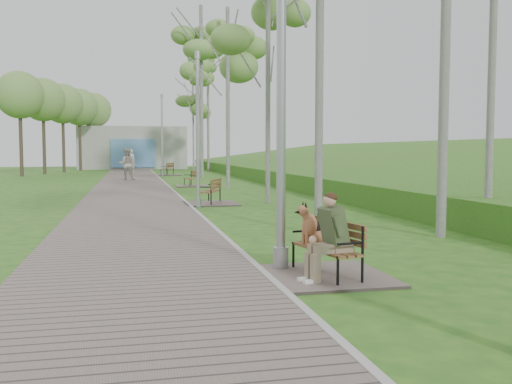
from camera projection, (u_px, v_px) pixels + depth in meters
The scene contains 20 objects.
ground at pixel (322, 328), 5.68m from camera, with size 120.00×120.00×0.00m, color #24531A.
walkway at pixel (132, 188), 26.23m from camera, with size 3.50×67.00×0.04m, color #6C5D57.
kerb at pixel (170, 188), 26.61m from camera, with size 0.10×67.00×0.05m, color #999993.
embankment at pixel (421, 187), 27.75m from camera, with size 14.00×70.00×1.60m, color #538927.
building_north at pixel (133, 148), 54.83m from camera, with size 10.00×5.20×4.00m.
bench_main at pixel (324, 250), 7.88m from camera, with size 1.60×1.78×1.40m.
bench_second at pixel (210, 198), 18.75m from camera, with size 1.70×1.89×1.04m.
bench_third at pixel (191, 183), 27.98m from camera, with size 1.54×1.71×0.94m.
bench_far at pixel (167, 172), 40.34m from camera, with size 1.79×1.99×1.10m.
lamp_post_near at pixel (281, 82), 8.24m from camera, with size 0.23×0.23×5.91m.
lamp_post_second at pixel (198, 135), 17.51m from camera, with size 0.18×0.18×4.78m.
lamp_post_third at pixel (162, 138), 39.21m from camera, with size 0.22×0.22×5.61m.
pedestrian_near at pixel (131, 161), 45.61m from camera, with size 0.68×0.45×1.87m, color silver.
pedestrian_far at pixel (127, 164), 33.49m from camera, with size 0.93×0.72×1.91m, color #9E948A.
birch_mid_a at pixel (268, 21), 18.50m from camera, with size 2.45×2.45×7.58m.
birch_mid_c at pixel (228, 41), 26.11m from camera, with size 2.91×2.91×8.63m.
birch_far_b at pixel (201, 37), 36.06m from camera, with size 2.98×2.98×11.35m.
birch_far_c at pixel (196, 85), 44.01m from camera, with size 2.23×2.23×8.63m.
birch_distant_a at pixel (193, 99), 47.28m from camera, with size 2.39×2.39×7.68m.
birch_distant_b at pixel (208, 60), 46.91m from camera, with size 2.89×2.89×11.76m.
Camera 1 is at (-1.85, -5.29, 1.77)m, focal length 40.00 mm.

